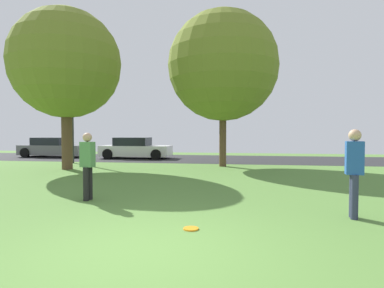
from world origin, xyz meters
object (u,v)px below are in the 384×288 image
person_thrower (88,163)px  parked_car_grey (53,148)px  person_catcher (354,169)px  oak_tree_left (66,64)px  maple_tree_near (223,66)px  parked_car_white (135,149)px  street_lamp_post (72,122)px  frisbee_disc (191,229)px

person_thrower → parked_car_grey: bearing=132.4°
person_catcher → oak_tree_left: bearing=-27.1°
maple_tree_near → person_catcher: 10.60m
parked_car_grey → parked_car_white: size_ratio=0.98×
street_lamp_post → person_thrower: bearing=-59.0°
oak_tree_left → frisbee_disc: 11.81m
parked_car_white → parked_car_grey: bearing=176.9°
maple_tree_near → street_lamp_post: maple_tree_near is taller
person_thrower → oak_tree_left: bearing=131.1°
person_catcher → parked_car_grey: size_ratio=0.40×
person_catcher → parked_car_white: bearing=-48.4°
maple_tree_near → parked_car_white: 8.34m
person_thrower → person_catcher: person_catcher is taller
person_catcher → street_lamp_post: size_ratio=0.39×
oak_tree_left → street_lamp_post: (-1.29, 2.82, -2.54)m
person_thrower → parked_car_white: size_ratio=0.38×
maple_tree_near → frisbee_disc: size_ratio=28.38×
maple_tree_near → person_thrower: 9.84m
person_catcher → parked_car_grey: bearing=-34.8°
maple_tree_near → street_lamp_post: (-8.26, 0.46, -2.70)m
maple_tree_near → parked_car_grey: maple_tree_near is taller
parked_car_grey → street_lamp_post: size_ratio=0.98×
frisbee_disc → parked_car_white: 15.74m
parked_car_white → street_lamp_post: street_lamp_post is taller
person_thrower → parked_car_grey: 15.70m
maple_tree_near → frisbee_disc: bearing=-89.5°
maple_tree_near → parked_car_grey: (-11.85, 4.33, -4.34)m
parked_car_grey → parked_car_white: 5.97m
person_catcher → frisbee_disc: size_ratio=6.55×
maple_tree_near → frisbee_disc: 11.63m
maple_tree_near → frisbee_disc: maple_tree_near is taller
oak_tree_left → person_catcher: (10.13, -6.95, -3.81)m
street_lamp_post → person_catcher: bearing=-40.5°
parked_car_white → maple_tree_near: bearing=-34.2°
street_lamp_post → maple_tree_near: bearing=-3.2°
street_lamp_post → frisbee_disc: bearing=-52.8°
parked_car_white → person_thrower: bearing=-76.4°
parked_car_white → person_catcher: bearing=-55.8°
frisbee_disc → street_lamp_post: street_lamp_post is taller
frisbee_disc → parked_car_white: (-5.98, 14.54, 0.61)m
maple_tree_near → person_catcher: size_ratio=4.34×
oak_tree_left → person_catcher: oak_tree_left is taller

